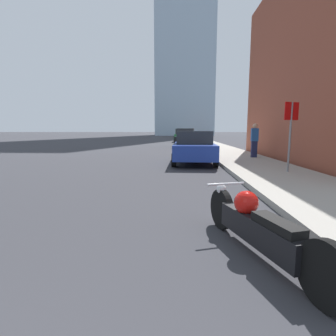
{
  "coord_description": "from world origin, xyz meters",
  "views": [
    {
      "loc": [
        1.8,
        0.75,
        1.6
      ],
      "look_at": [
        1.6,
        7.07,
        0.68
      ],
      "focal_mm": 28.0,
      "sensor_mm": 36.0,
      "label": 1
    }
  ],
  "objects_px": {
    "parked_car_white": "(182,134)",
    "parked_car_blue": "(194,147)",
    "parked_car_green": "(182,135)",
    "parked_car_black": "(186,138)",
    "stop_sign": "(291,125)",
    "motorcycle": "(257,226)",
    "parked_car_yellow": "(180,133)",
    "pedestrian": "(254,140)"
  },
  "relations": [
    {
      "from": "parked_car_black",
      "to": "parked_car_green",
      "type": "relative_size",
      "value": 1.03
    },
    {
      "from": "parked_car_black",
      "to": "parked_car_green",
      "type": "xyz_separation_m",
      "value": [
        -0.18,
        10.46,
        0.02
      ]
    },
    {
      "from": "parked_car_blue",
      "to": "stop_sign",
      "type": "distance_m",
      "value": 4.61
    },
    {
      "from": "parked_car_blue",
      "to": "pedestrian",
      "type": "bearing_deg",
      "value": 28.17
    },
    {
      "from": "motorcycle",
      "to": "pedestrian",
      "type": "distance_m",
      "value": 11.37
    },
    {
      "from": "parked_car_green",
      "to": "parked_car_black",
      "type": "bearing_deg",
      "value": -87.76
    },
    {
      "from": "parked_car_black",
      "to": "parked_car_green",
      "type": "distance_m",
      "value": 10.46
    },
    {
      "from": "parked_car_yellow",
      "to": "stop_sign",
      "type": "bearing_deg",
      "value": -81.71
    },
    {
      "from": "parked_car_blue",
      "to": "parked_car_green",
      "type": "height_order",
      "value": "parked_car_green"
    },
    {
      "from": "parked_car_green",
      "to": "pedestrian",
      "type": "xyz_separation_m",
      "value": [
        3.42,
        -21.24,
        0.2
      ]
    },
    {
      "from": "parked_car_white",
      "to": "parked_car_yellow",
      "type": "distance_m",
      "value": 12.7
    },
    {
      "from": "motorcycle",
      "to": "stop_sign",
      "type": "bearing_deg",
      "value": 47.38
    },
    {
      "from": "motorcycle",
      "to": "parked_car_green",
      "type": "height_order",
      "value": "parked_car_green"
    },
    {
      "from": "parked_car_yellow",
      "to": "parked_car_black",
      "type": "bearing_deg",
      "value": -85.11
    },
    {
      "from": "parked_car_green",
      "to": "parked_car_yellow",
      "type": "xyz_separation_m",
      "value": [
        0.18,
        24.07,
        -0.03
      ]
    },
    {
      "from": "motorcycle",
      "to": "stop_sign",
      "type": "height_order",
      "value": "stop_sign"
    },
    {
      "from": "motorcycle",
      "to": "parked_car_green",
      "type": "bearing_deg",
      "value": 73.68
    },
    {
      "from": "parked_car_blue",
      "to": "parked_car_yellow",
      "type": "relative_size",
      "value": 0.88
    },
    {
      "from": "parked_car_blue",
      "to": "parked_car_yellow",
      "type": "distance_m",
      "value": 46.94
    },
    {
      "from": "stop_sign",
      "to": "pedestrian",
      "type": "xyz_separation_m",
      "value": [
        0.25,
        4.91,
        -0.69
      ]
    },
    {
      "from": "parked_car_black",
      "to": "parked_car_white",
      "type": "distance_m",
      "value": 21.83
    },
    {
      "from": "motorcycle",
      "to": "parked_car_white",
      "type": "xyz_separation_m",
      "value": [
        -0.05,
        43.52,
        0.47
      ]
    },
    {
      "from": "parked_car_yellow",
      "to": "stop_sign",
      "type": "distance_m",
      "value": 50.32
    },
    {
      "from": "motorcycle",
      "to": "parked_car_white",
      "type": "height_order",
      "value": "parked_car_white"
    },
    {
      "from": "parked_car_black",
      "to": "motorcycle",
      "type": "bearing_deg",
      "value": -84.53
    },
    {
      "from": "parked_car_black",
      "to": "parked_car_yellow",
      "type": "bearing_deg",
      "value": 95.24
    },
    {
      "from": "motorcycle",
      "to": "parked_car_yellow",
      "type": "distance_m",
      "value": 56.22
    },
    {
      "from": "parked_car_blue",
      "to": "parked_car_green",
      "type": "relative_size",
      "value": 0.91
    },
    {
      "from": "parked_car_white",
      "to": "parked_car_blue",
      "type": "bearing_deg",
      "value": -88.08
    },
    {
      "from": "parked_car_blue",
      "to": "pedestrian",
      "type": "xyz_separation_m",
      "value": [
        3.32,
        1.62,
        0.3
      ]
    },
    {
      "from": "parked_car_blue",
      "to": "parked_car_white",
      "type": "xyz_separation_m",
      "value": [
        0.12,
        34.24,
        0.08
      ]
    },
    {
      "from": "parked_car_green",
      "to": "stop_sign",
      "type": "height_order",
      "value": "stop_sign"
    },
    {
      "from": "parked_car_yellow",
      "to": "motorcycle",
      "type": "bearing_deg",
      "value": -85.02
    },
    {
      "from": "parked_car_black",
      "to": "stop_sign",
      "type": "xyz_separation_m",
      "value": [
        2.99,
        -15.7,
        0.91
      ]
    },
    {
      "from": "stop_sign",
      "to": "pedestrian",
      "type": "bearing_deg",
      "value": 87.12
    },
    {
      "from": "parked_car_blue",
      "to": "parked_car_white",
      "type": "bearing_deg",
      "value": 91.88
    },
    {
      "from": "parked_car_green",
      "to": "parked_car_yellow",
      "type": "relative_size",
      "value": 0.97
    },
    {
      "from": "motorcycle",
      "to": "parked_car_blue",
      "type": "relative_size",
      "value": 0.64
    },
    {
      "from": "parked_car_white",
      "to": "parked_car_yellow",
      "type": "height_order",
      "value": "parked_car_white"
    },
    {
      "from": "parked_car_green",
      "to": "parked_car_white",
      "type": "height_order",
      "value": "parked_car_green"
    },
    {
      "from": "parked_car_black",
      "to": "parked_car_white",
      "type": "xyz_separation_m",
      "value": [
        0.04,
        21.83,
        -0.0
      ]
    },
    {
      "from": "motorcycle",
      "to": "parked_car_green",
      "type": "xyz_separation_m",
      "value": [
        -0.27,
        32.15,
        0.49
      ]
    }
  ]
}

